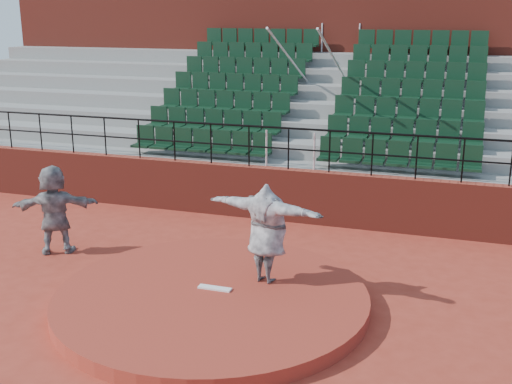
# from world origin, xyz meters

# --- Properties ---
(ground) EXTENTS (90.00, 90.00, 0.00)m
(ground) POSITION_xyz_m (0.00, 0.00, 0.00)
(ground) COLOR #9F3424
(ground) RESTS_ON ground
(pitchers_mound) EXTENTS (5.50, 5.50, 0.25)m
(pitchers_mound) POSITION_xyz_m (0.00, 0.00, 0.12)
(pitchers_mound) COLOR #9A3122
(pitchers_mound) RESTS_ON ground
(pitching_rubber) EXTENTS (0.60, 0.15, 0.03)m
(pitching_rubber) POSITION_xyz_m (0.00, 0.15, 0.27)
(pitching_rubber) COLOR white
(pitching_rubber) RESTS_ON pitchers_mound
(boundary_wall) EXTENTS (24.00, 0.30, 1.30)m
(boundary_wall) POSITION_xyz_m (0.00, 5.00, 0.65)
(boundary_wall) COLOR maroon
(boundary_wall) RESTS_ON ground
(wall_railing) EXTENTS (24.04, 0.05, 1.03)m
(wall_railing) POSITION_xyz_m (0.00, 5.00, 2.03)
(wall_railing) COLOR black
(wall_railing) RESTS_ON boundary_wall
(seating_deck) EXTENTS (24.00, 5.97, 4.63)m
(seating_deck) POSITION_xyz_m (0.00, 8.64, 1.45)
(seating_deck) COLOR gray
(seating_deck) RESTS_ON ground
(press_box_facade) EXTENTS (24.00, 3.00, 7.10)m
(press_box_facade) POSITION_xyz_m (0.00, 12.60, 3.55)
(press_box_facade) COLOR maroon
(press_box_facade) RESTS_ON ground
(pitcher) EXTENTS (2.34, 1.08, 1.84)m
(pitcher) POSITION_xyz_m (0.76, 0.79, 1.17)
(pitcher) COLOR black
(pitcher) RESTS_ON pitchers_mound
(fielder) EXTENTS (1.84, 1.31, 1.92)m
(fielder) POSITION_xyz_m (-4.10, 1.37, 0.96)
(fielder) COLOR black
(fielder) RESTS_ON ground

